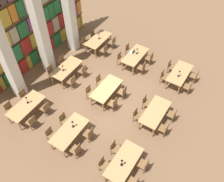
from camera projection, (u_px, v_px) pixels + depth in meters
name	position (u px, v px, depth m)	size (l,w,h in m)	color
ground_plane	(108.00, 97.00, 14.00)	(40.00, 40.00, 0.00)	brown
bookshelf_bank	(26.00, 26.00, 13.90)	(9.64, 0.35, 5.50)	brown
pillar_left	(5.00, 53.00, 11.91)	(0.54, 0.54, 6.00)	silver
pillar_center	(40.00, 28.00, 13.25)	(0.54, 0.54, 6.00)	silver
pillar_right	(69.00, 7.00, 14.60)	(0.54, 0.54, 6.00)	silver
reading_table_0	(124.00, 162.00, 10.70)	(1.99, 0.92, 0.76)	tan
chair_1	(104.00, 164.00, 10.86)	(0.42, 0.40, 0.87)	brown
chair_2	(144.00, 164.00, 10.86)	(0.42, 0.40, 0.87)	brown
chair_3	(115.00, 148.00, 11.39)	(0.42, 0.40, 0.87)	brown
desk_lamp_0	(122.00, 162.00, 10.32)	(0.14, 0.14, 0.45)	black
reading_table_1	(155.00, 112.00, 12.45)	(1.99, 0.92, 0.76)	tan
chair_4	(164.00, 128.00, 12.07)	(0.42, 0.40, 0.87)	brown
chair_5	(137.00, 115.00, 12.60)	(0.42, 0.40, 0.87)	brown
chair_6	(172.00, 114.00, 12.63)	(0.42, 0.40, 0.87)	brown
chair_7	(146.00, 102.00, 13.16)	(0.42, 0.40, 0.87)	brown
reading_table_2	(180.00, 74.00, 14.26)	(1.99, 0.92, 0.76)	tan
chair_8	(188.00, 87.00, 13.88)	(0.42, 0.40, 0.87)	brown
chair_9	(164.00, 76.00, 14.41)	(0.42, 0.40, 0.87)	brown
chair_10	(195.00, 76.00, 14.44)	(0.42, 0.40, 0.87)	brown
chair_11	(171.00, 66.00, 14.97)	(0.42, 0.40, 0.87)	brown
desk_lamp_1	(179.00, 72.00, 13.79)	(0.14, 0.14, 0.44)	black
reading_table_3	(69.00, 132.00, 11.72)	(1.99, 0.92, 0.76)	tan
chair_12	(76.00, 150.00, 11.32)	(0.42, 0.40, 0.87)	brown
chair_13	(51.00, 134.00, 11.85)	(0.42, 0.40, 0.87)	brown
chair_14	(89.00, 134.00, 11.87)	(0.42, 0.40, 0.87)	brown
chair_15	(64.00, 120.00, 12.40)	(0.42, 0.40, 0.87)	brown
desk_lamp_2	(73.00, 123.00, 11.58)	(0.14, 0.14, 0.45)	black
reading_table_4	(106.00, 89.00, 13.48)	(1.99, 0.92, 0.76)	tan
chair_16	(113.00, 103.00, 13.09)	(0.42, 0.40, 0.87)	brown
chair_17	(90.00, 92.00, 13.62)	(0.42, 0.40, 0.87)	brown
chair_18	(123.00, 92.00, 13.63)	(0.42, 0.40, 0.87)	brown
chair_19	(100.00, 81.00, 14.16)	(0.42, 0.40, 0.87)	brown
reading_table_5	(135.00, 56.00, 15.28)	(1.99, 0.92, 0.76)	tan
chair_20	(142.00, 67.00, 14.90)	(0.42, 0.40, 0.87)	brown
chair_21	(121.00, 58.00, 15.43)	(0.42, 0.40, 0.87)	brown
chair_22	(150.00, 58.00, 15.46)	(0.42, 0.40, 0.87)	brown
chair_23	(129.00, 50.00, 15.99)	(0.42, 0.40, 0.87)	brown
desk_lamp_3	(137.00, 50.00, 15.09)	(0.14, 0.14, 0.42)	black
laptop	(132.00, 52.00, 15.35)	(0.32, 0.22, 0.21)	silver
reading_table_6	(26.00, 106.00, 12.70)	(1.99, 0.92, 0.76)	tan
chair_24	(31.00, 122.00, 12.33)	(0.42, 0.40, 0.87)	brown
chair_25	(10.00, 109.00, 12.86)	(0.42, 0.40, 0.87)	brown
chair_26	(45.00, 108.00, 12.89)	(0.42, 0.40, 0.87)	brown
chair_27	(24.00, 96.00, 13.42)	(0.42, 0.40, 0.87)	brown
desk_lamp_4	(26.00, 99.00, 12.52)	(0.14, 0.14, 0.47)	black
reading_table_7	(67.00, 69.00, 14.54)	(1.99, 0.92, 0.76)	tan
chair_28	(72.00, 81.00, 14.14)	(0.42, 0.40, 0.87)	brown
chair_29	(52.00, 72.00, 14.67)	(0.42, 0.40, 0.87)	brown
chair_30	(83.00, 71.00, 14.72)	(0.42, 0.40, 0.87)	brown
chair_31	(63.00, 61.00, 15.25)	(0.42, 0.40, 0.87)	brown
desk_lamp_5	(63.00, 67.00, 14.12)	(0.14, 0.14, 0.41)	black
reading_table_8	(98.00, 40.00, 16.33)	(1.99, 0.92, 0.76)	tan
chair_32	(104.00, 50.00, 15.96)	(0.42, 0.40, 0.87)	brown
chair_33	(85.00, 42.00, 16.49)	(0.42, 0.40, 0.87)	brown
chair_34	(112.00, 42.00, 16.51)	(0.42, 0.40, 0.87)	brown
chair_35	(94.00, 35.00, 17.04)	(0.42, 0.40, 0.87)	brown
desk_lamp_6	(99.00, 35.00, 16.07)	(0.14, 0.14, 0.43)	black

